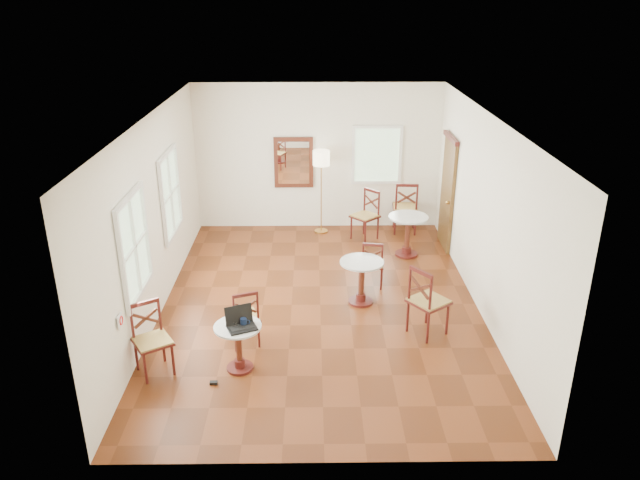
# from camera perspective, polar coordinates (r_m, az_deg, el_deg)

# --- Properties ---
(ground) EXTENTS (7.00, 7.00, 0.00)m
(ground) POSITION_cam_1_polar(r_m,az_deg,el_deg) (9.75, 0.02, -6.11)
(ground) COLOR #612A10
(ground) RESTS_ON ground
(room_shell) EXTENTS (5.02, 7.02, 3.01)m
(room_shell) POSITION_cam_1_polar(r_m,az_deg,el_deg) (9.26, -0.37, 5.02)
(room_shell) COLOR white
(room_shell) RESTS_ON ground
(cafe_table_near) EXTENTS (0.62, 0.62, 0.66)m
(cafe_table_near) POSITION_cam_1_polar(r_m,az_deg,el_deg) (8.09, -7.68, -9.54)
(cafe_table_near) COLOR #4D1813
(cafe_table_near) RESTS_ON ground
(cafe_table_mid) EXTENTS (0.69, 0.69, 0.73)m
(cafe_table_mid) POSITION_cam_1_polar(r_m,az_deg,el_deg) (9.63, 3.91, -3.52)
(cafe_table_mid) COLOR #4D1813
(cafe_table_mid) RESTS_ON ground
(cafe_table_back) EXTENTS (0.74, 0.74, 0.78)m
(cafe_table_back) POSITION_cam_1_polar(r_m,az_deg,el_deg) (11.44, 8.25, 0.82)
(cafe_table_back) COLOR #4D1813
(cafe_table_back) RESTS_ON ground
(chair_near_a) EXTENTS (0.53, 0.53, 0.89)m
(chair_near_a) POSITION_cam_1_polar(r_m,az_deg,el_deg) (8.59, -7.18, -7.22)
(chair_near_a) COLOR #4D1813
(chair_near_a) RESTS_ON ground
(chair_near_b) EXTENTS (0.62, 0.62, 0.97)m
(chair_near_b) POSITION_cam_1_polar(r_m,az_deg,el_deg) (8.23, -15.57, -9.03)
(chair_near_b) COLOR #4D1813
(chair_near_b) RESTS_ON ground
(chair_mid_a) EXTENTS (0.44, 0.44, 0.83)m
(chair_mid_a) POSITION_cam_1_polar(r_m,az_deg,el_deg) (10.21, 4.99, -2.20)
(chair_mid_a) COLOR #4D1813
(chair_mid_a) RESTS_ON ground
(chair_mid_b) EXTENTS (0.69, 0.69, 1.07)m
(chair_mid_b) POSITION_cam_1_polar(r_m,az_deg,el_deg) (8.87, 10.08, -5.68)
(chair_mid_b) COLOR #4D1813
(chair_mid_b) RESTS_ON ground
(chair_back_a) EXTENTS (0.54, 0.54, 1.09)m
(chair_back_a) POSITION_cam_1_polar(r_m,az_deg,el_deg) (12.54, 8.04, 3.09)
(chair_back_a) COLOR #4D1813
(chair_back_a) RESTS_ON ground
(chair_back_b) EXTENTS (0.65, 0.65, 1.00)m
(chair_back_b) POSITION_cam_1_polar(r_m,az_deg,el_deg) (12.12, 4.34, 2.34)
(chair_back_b) COLOR #4D1813
(chair_back_b) RESTS_ON ground
(floor_lamp) EXTENTS (0.34, 0.34, 1.72)m
(floor_lamp) POSITION_cam_1_polar(r_m,az_deg,el_deg) (12.14, 0.12, 7.20)
(floor_lamp) COLOR #BF8C3F
(floor_lamp) RESTS_ON ground
(laptop) EXTENTS (0.45, 0.42, 0.26)m
(laptop) POSITION_cam_1_polar(r_m,az_deg,el_deg) (7.91, -7.50, -7.68)
(laptop) COLOR black
(laptop) RESTS_ON cafe_table_near
(mouse) EXTENTS (0.10, 0.08, 0.03)m
(mouse) POSITION_cam_1_polar(r_m,az_deg,el_deg) (8.07, -6.94, -7.40)
(mouse) COLOR black
(mouse) RESTS_ON cafe_table_near
(navy_mug) EXTENTS (0.13, 0.09, 0.10)m
(navy_mug) POSITION_cam_1_polar(r_m,az_deg,el_deg) (7.94, -7.18, -7.68)
(navy_mug) COLOR #101B37
(navy_mug) RESTS_ON cafe_table_near
(water_glass) EXTENTS (0.05, 0.05, 0.09)m
(water_glass) POSITION_cam_1_polar(r_m,az_deg,el_deg) (7.89, -7.92, -7.99)
(water_glass) COLOR white
(water_glass) RESTS_ON cafe_table_near
(power_adapter) EXTENTS (0.10, 0.06, 0.04)m
(power_adapter) POSITION_cam_1_polar(r_m,az_deg,el_deg) (8.07, -10.00, -13.12)
(power_adapter) COLOR black
(power_adapter) RESTS_ON ground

